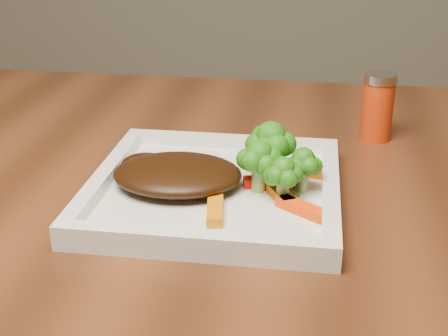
# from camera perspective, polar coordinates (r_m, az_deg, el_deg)

# --- Properties ---
(plate) EXTENTS (0.27, 0.27, 0.01)m
(plate) POSITION_cam_1_polar(r_m,az_deg,el_deg) (0.69, -0.82, -2.30)
(plate) COLOR white
(plate) RESTS_ON dining_table
(steak) EXTENTS (0.15, 0.12, 0.03)m
(steak) POSITION_cam_1_polar(r_m,az_deg,el_deg) (0.69, -4.27, -0.56)
(steak) COLOR black
(steak) RESTS_ON plate
(broccoli_0) EXTENTS (0.08, 0.08, 0.07)m
(broccoli_0) POSITION_cam_1_polar(r_m,az_deg,el_deg) (0.70, 4.28, 1.68)
(broccoli_0) COLOR #116812
(broccoli_0) RESTS_ON plate
(broccoli_1) EXTENTS (0.06, 0.06, 0.06)m
(broccoli_1) POSITION_cam_1_polar(r_m,az_deg,el_deg) (0.68, 7.25, 0.42)
(broccoli_1) COLOR #346811
(broccoli_1) RESTS_ON plate
(broccoli_2) EXTENTS (0.05, 0.05, 0.06)m
(broccoli_2) POSITION_cam_1_polar(r_m,az_deg,el_deg) (0.65, 5.43, -0.66)
(broccoli_2) COLOR #317112
(broccoli_2) RESTS_ON plate
(broccoli_3) EXTENTS (0.06, 0.06, 0.06)m
(broccoli_3) POSITION_cam_1_polar(r_m,az_deg,el_deg) (0.67, 3.21, 0.31)
(broccoli_3) COLOR #1E6E12
(broccoli_3) RESTS_ON plate
(carrot_1) EXTENTS (0.06, 0.05, 0.01)m
(carrot_1) POSITION_cam_1_polar(r_m,az_deg,el_deg) (0.64, 7.18, -3.68)
(carrot_1) COLOR #FF3E04
(carrot_1) RESTS_ON plate
(carrot_2) EXTENTS (0.02, 0.06, 0.01)m
(carrot_2) POSITION_cam_1_polar(r_m,az_deg,el_deg) (0.63, -0.83, -3.83)
(carrot_2) COLOR #D57203
(carrot_2) RESTS_ON plate
(carrot_3) EXTENTS (0.06, 0.03, 0.01)m
(carrot_3) POSITION_cam_1_polar(r_m,az_deg,el_deg) (0.73, 7.24, -0.15)
(carrot_3) COLOR #FF6104
(carrot_3) RESTS_ON plate
(carrot_5) EXTENTS (0.04, 0.05, 0.01)m
(carrot_5) POSITION_cam_1_polar(r_m,az_deg,el_deg) (0.67, 5.05, -2.30)
(carrot_5) COLOR #E55803
(carrot_5) RESTS_ON plate
(carrot_6) EXTENTS (0.06, 0.03, 0.01)m
(carrot_6) POSITION_cam_1_polar(r_m,az_deg,el_deg) (0.69, 4.12, -1.24)
(carrot_6) COLOR red
(carrot_6) RESTS_ON plate
(spice_shaker) EXTENTS (0.05, 0.05, 0.09)m
(spice_shaker) POSITION_cam_1_polar(r_m,az_deg,el_deg) (0.87, 13.87, 5.43)
(spice_shaker) COLOR red
(spice_shaker) RESTS_ON dining_table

